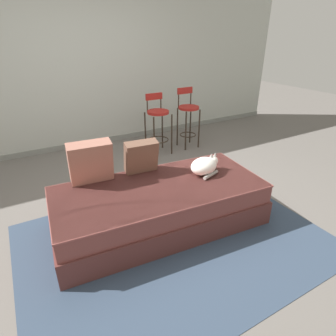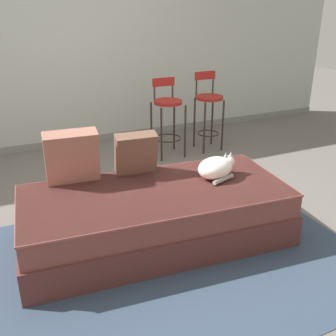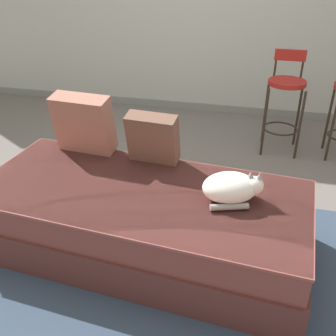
% 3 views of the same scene
% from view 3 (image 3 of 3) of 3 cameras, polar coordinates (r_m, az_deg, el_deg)
% --- Properties ---
extents(ground_plane, '(16.00, 16.00, 0.00)m').
position_cam_3_polar(ground_plane, '(2.99, -1.46, -6.41)').
color(ground_plane, '#66605B').
rests_on(ground_plane, ground).
extents(wall_baseboard_trim, '(8.00, 0.02, 0.09)m').
position_cam_3_polar(wall_baseboard_trim, '(4.89, 5.18, 8.83)').
color(wall_baseboard_trim, gray).
rests_on(wall_baseboard_trim, ground).
extents(area_rug, '(2.77, 2.04, 0.01)m').
position_cam_3_polar(area_rug, '(2.48, -5.75, -15.54)').
color(area_rug, '#334256').
rests_on(area_rug, ground).
extents(couch, '(2.15, 1.11, 0.45)m').
position_cam_3_polar(couch, '(2.55, -3.84, -7.36)').
color(couch, brown).
rests_on(couch, ground).
extents(throw_pillow_corner, '(0.43, 0.25, 0.43)m').
position_cam_3_polar(throw_pillow_corner, '(2.85, -12.11, 6.31)').
color(throw_pillow_corner, '#936051').
rests_on(throw_pillow_corner, couch).
extents(throw_pillow_middle, '(0.36, 0.22, 0.36)m').
position_cam_3_polar(throw_pillow_middle, '(2.65, -2.21, 4.35)').
color(throw_pillow_middle, brown).
rests_on(throw_pillow_middle, couch).
extents(cat, '(0.38, 0.33, 0.20)m').
position_cam_3_polar(cat, '(2.31, 9.26, -2.82)').
color(cat, white).
rests_on(cat, couch).
extents(bar_stool_near_window, '(0.34, 0.34, 0.94)m').
position_cam_3_polar(bar_stool_near_window, '(3.86, 16.63, 9.95)').
color(bar_stool_near_window, '#2D2319').
rests_on(bar_stool_near_window, ground).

